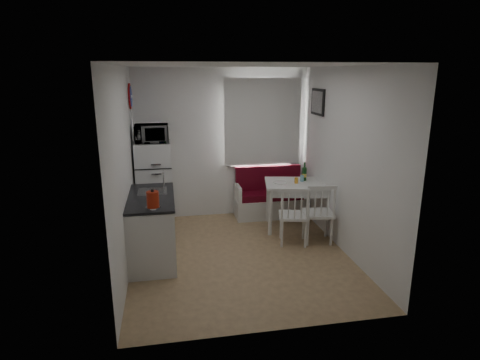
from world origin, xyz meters
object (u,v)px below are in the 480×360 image
Objects in this scene: kitchen_counter at (152,227)px; kettle at (153,200)px; chair_left at (296,210)px; chair_right at (321,207)px; dining_table at (298,188)px; wine_bottle at (304,171)px; microwave at (152,133)px; bench at (270,200)px; fridge at (155,185)px.

kitchen_counter is 0.78m from kettle.
chair_right reaches higher than chair_left.
dining_table is 2.60m from kettle.
kettle is at bearing -150.94° from wine_bottle.
wine_bottle reaches higher than dining_table.
microwave is at bearing 179.01° from dining_table.
chair_left is (2.06, 0.03, 0.11)m from kitchen_counter.
fridge is (-2.00, -0.11, 0.42)m from bench.
dining_table is 2.25× the size of microwave.
kitchen_counter is at bearing -90.90° from fridge.
kettle reaches higher than bench.
dining_table is at bearing -13.40° from fridge.
bench is 0.95m from wine_bottle.
kitchen_counter is 2.62m from wine_bottle.
chair_right is at bearing 13.30° from kettle.
bench is 2.04m from fridge.
kitchen_counter is 1.64m from microwave.
dining_table is (0.30, -0.66, 0.40)m from bench.
microwave reaches higher than wine_bottle.
kettle is at bearing -140.21° from dining_table.
kitchen_counter is at bearing 95.28° from kettle.
microwave reaches higher than dining_table.
bench is at bearing 4.54° from microwave.
fridge is 0.86m from microwave.
chair_left reaches higher than dining_table.
fridge is at bearing 177.82° from dining_table.
fridge reaches higher than kettle.
microwave is at bearing 163.73° from chair_left.
dining_table is 3.86× the size of wine_bottle.
kitchen_counter is 1.06× the size of bench.
dining_table is at bearing -143.50° from wine_bottle.
microwave is (-2.00, -0.16, 1.28)m from bench.
microwave is (0.00, -0.05, 0.86)m from fridge.
kettle is (0.03, -1.78, 0.31)m from fridge.
bench is (2.02, 1.35, -0.16)m from kitchen_counter.
bench reaches higher than dining_table.
fridge reaches higher than chair_left.
bench is 4.09× the size of wine_bottle.
kettle reaches higher than chair_right.
bench is at bearing 3.12° from fridge.
chair_right reaches higher than bench.
dining_table is 2.36m from fridge.
dining_table is 2.30× the size of chair_left.
dining_table is 0.69m from chair_right.
microwave is at bearing 89.06° from kitchen_counter.
chair_left is (0.05, -1.32, 0.27)m from bench.
bench is at bearing 125.60° from dining_table.
kitchen_counter reaches higher than chair_right.
kitchen_counter is 2.43m from bench.
dining_table is 0.82× the size of fridge.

